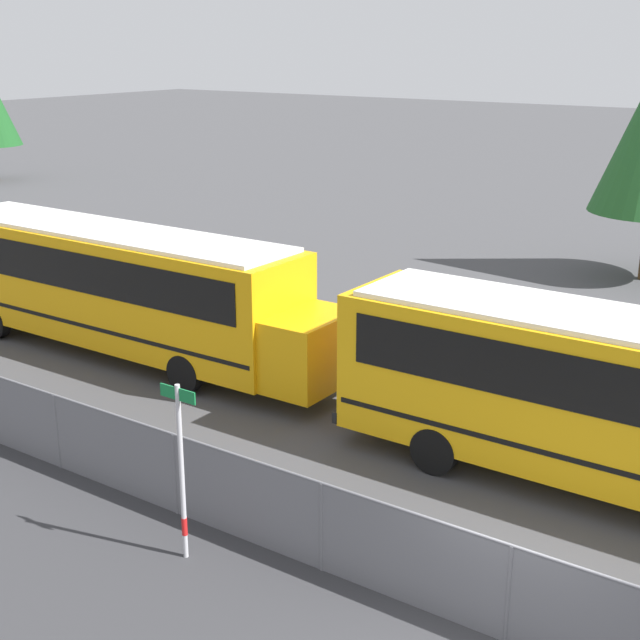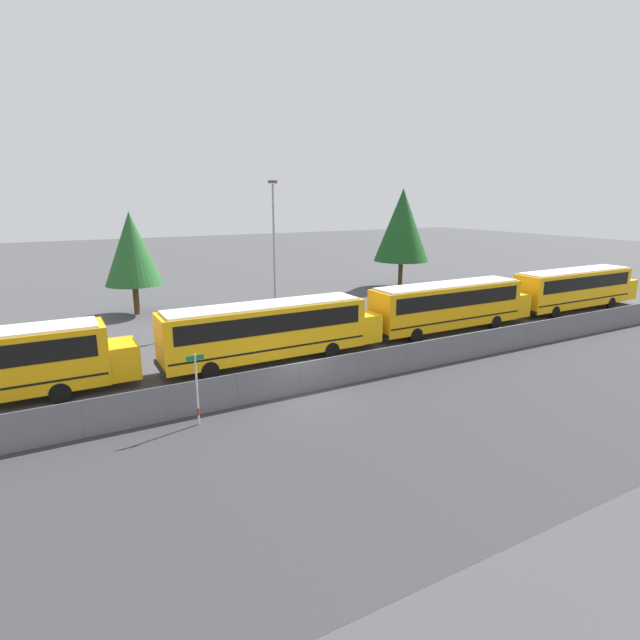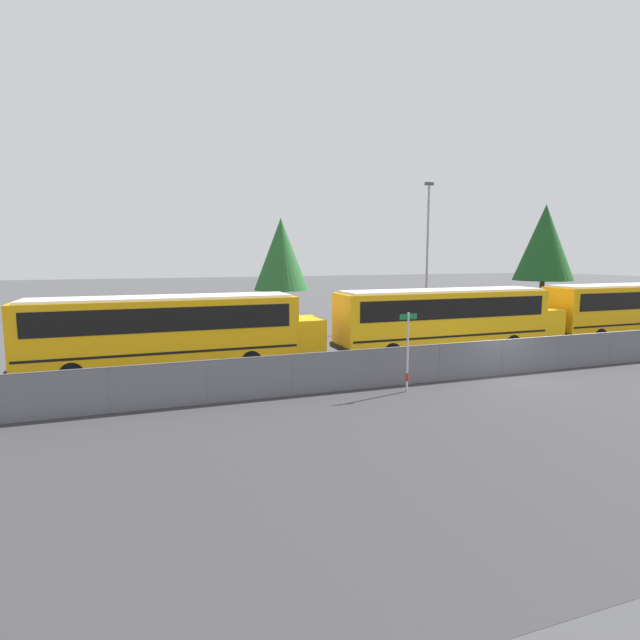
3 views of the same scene
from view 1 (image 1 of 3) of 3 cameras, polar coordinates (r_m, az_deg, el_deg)
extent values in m
cube|color=#9EA0A5|center=(12.79, 11.97, -16.82)|extent=(79.35, 0.03, 1.50)
cube|color=slate|center=(12.78, 11.95, -16.85)|extent=(79.35, 0.01, 1.50)
cylinder|color=slate|center=(12.38, 12.20, -13.95)|extent=(79.35, 0.05, 0.05)
cylinder|color=slate|center=(17.78, -16.43, -6.87)|extent=(0.07, 0.07, 1.50)
cylinder|color=slate|center=(15.71, -9.23, -9.72)|extent=(0.07, 0.07, 1.50)
cylinder|color=slate|center=(13.99, 0.12, -13.12)|extent=(0.07, 0.07, 1.50)
cylinder|color=slate|center=(12.79, 11.97, -16.82)|extent=(0.07, 0.07, 1.50)
cube|color=orange|center=(23.64, -13.24, 2.25)|extent=(11.32, 2.40, 2.73)
cube|color=black|center=(23.49, -13.34, 3.66)|extent=(10.41, 2.44, 0.98)
cube|color=black|center=(23.85, -13.11, 0.48)|extent=(11.09, 2.43, 0.10)
cube|color=orange|center=(19.74, -0.56, -1.98)|extent=(1.36, 2.21, 1.64)
cube|color=silver|center=(23.32, -13.48, 5.60)|extent=(10.75, 2.16, 0.10)
cylinder|color=black|center=(22.45, -4.88, -1.81)|extent=(0.93, 0.28, 0.93)
cylinder|color=black|center=(20.93, -8.63, -3.41)|extent=(0.93, 0.28, 0.93)
cylinder|color=black|center=(27.27, -16.37, 1.05)|extent=(0.93, 0.28, 0.93)
cube|color=black|center=(18.91, 2.96, -5.08)|extent=(0.12, 2.40, 0.24)
cylinder|color=black|center=(18.92, 10.40, -5.85)|extent=(0.93, 0.28, 0.93)
cylinder|color=black|center=(17.13, 7.35, -8.27)|extent=(0.93, 0.28, 0.93)
cylinder|color=#B7B7BC|center=(14.12, -8.84, -9.68)|extent=(0.08, 0.08, 2.95)
cylinder|color=red|center=(14.57, -8.67, -12.92)|extent=(0.09, 0.09, 0.30)
cube|color=#147238|center=(13.57, -9.10, -4.69)|extent=(0.70, 0.02, 0.20)
camera|label=2|loc=(16.47, -91.51, 2.90)|focal=28.00mm
camera|label=3|loc=(19.38, -74.41, -4.08)|focal=28.00mm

